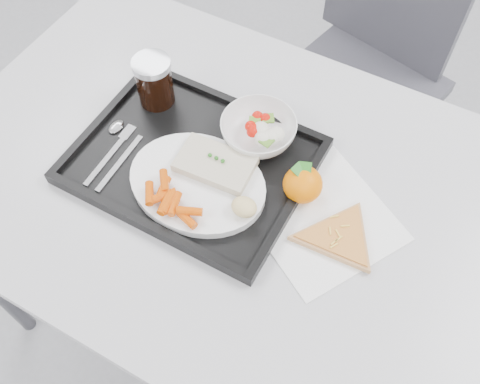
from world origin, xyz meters
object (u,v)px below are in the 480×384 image
object	(u,v)px
cola_glass	(154,81)
tray	(193,162)
chair	(371,52)
dinner_plate	(198,183)
table	(232,197)
tangerine	(303,184)
salad_bowl	(258,130)
pizza_slice	(339,237)

from	to	relation	value
cola_glass	tray	bearing A→B (deg)	-33.71
chair	dinner_plate	world-z (taller)	chair
table	tray	bearing A→B (deg)	-176.07
chair	dinner_plate	xyz separation A→B (m)	(-0.11, -0.76, 0.24)
tray	cola_glass	distance (m)	0.19
table	tangerine	xyz separation A→B (m)	(0.13, 0.03, 0.10)
dinner_plate	salad_bowl	bearing A→B (deg)	73.66
table	dinner_plate	size ratio (longest dim) A/B	4.44
table	tray	world-z (taller)	tray
tray	salad_bowl	bearing A→B (deg)	51.89
tray	cola_glass	xyz separation A→B (m)	(-0.15, 0.10, 0.06)
chair	salad_bowl	xyz separation A→B (m)	(-0.06, -0.60, 0.25)
dinner_plate	salad_bowl	xyz separation A→B (m)	(0.05, 0.16, 0.01)
table	pizza_slice	world-z (taller)	pizza_slice
tray	pizza_slice	world-z (taller)	tray
tangerine	pizza_slice	bearing A→B (deg)	-28.86
pizza_slice	chair	bearing A→B (deg)	103.48
dinner_plate	pizza_slice	xyz separation A→B (m)	(0.28, 0.03, -0.01)
table	salad_bowl	xyz separation A→B (m)	(0.00, 0.11, 0.11)
cola_glass	tangerine	distance (m)	0.37
dinner_plate	cola_glass	bearing A→B (deg)	142.30
table	cola_glass	size ratio (longest dim) A/B	11.11
dinner_plate	tray	bearing A→B (deg)	130.79
salad_bowl	table	bearing A→B (deg)	-91.56
tray	cola_glass	size ratio (longest dim) A/B	4.17
chair	salad_bowl	world-z (taller)	chair
cola_glass	dinner_plate	bearing A→B (deg)	-37.70
tray	tangerine	world-z (taller)	tangerine
table	chair	size ratio (longest dim) A/B	1.29
tray	tangerine	bearing A→B (deg)	10.16
chair	tray	xyz separation A→B (m)	(-0.15, -0.71, 0.22)
table	tangerine	bearing A→B (deg)	13.96
dinner_plate	salad_bowl	size ratio (longest dim) A/B	1.78
table	pizza_slice	xyz separation A→B (m)	(0.24, -0.02, 0.08)
table	salad_bowl	distance (m)	0.15
dinner_plate	table	bearing A→B (deg)	50.59
dinner_plate	pizza_slice	bearing A→B (deg)	6.25
tray	salad_bowl	distance (m)	0.14
salad_bowl	cola_glass	world-z (taller)	cola_glass
tray	dinner_plate	size ratio (longest dim) A/B	1.67
table	dinner_plate	xyz separation A→B (m)	(-0.04, -0.05, 0.09)
chair	tangerine	xyz separation A→B (m)	(0.07, -0.67, 0.25)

